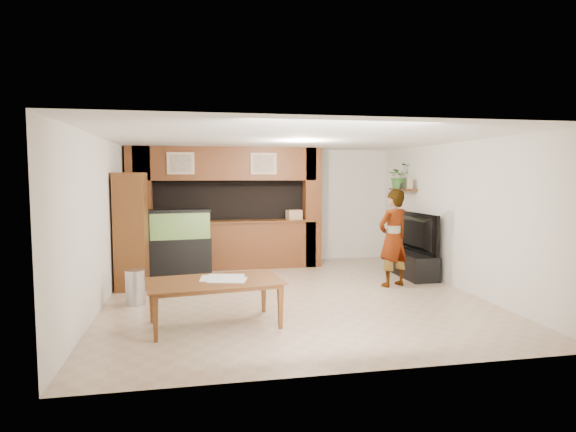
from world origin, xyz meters
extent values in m
plane|color=tan|center=(0.00, 0.00, 0.00)|extent=(6.50, 6.50, 0.00)
plane|color=white|center=(0.00, 0.00, 2.60)|extent=(6.50, 6.50, 0.00)
plane|color=silver|center=(0.00, 3.25, 1.30)|extent=(6.00, 0.00, 6.00)
plane|color=silver|center=(-3.00, 0.00, 1.30)|extent=(0.00, 6.50, 6.50)
plane|color=silver|center=(3.00, 0.00, 1.30)|extent=(0.00, 6.50, 6.50)
cube|color=brown|center=(-0.90, 2.45, 0.50)|extent=(3.80, 0.35, 1.00)
cube|color=brown|center=(-0.90, 2.45, 1.02)|extent=(3.80, 0.43, 0.04)
cube|color=brown|center=(-0.90, 2.45, 2.25)|extent=(3.80, 0.35, 0.70)
cube|color=brown|center=(-2.70, 2.45, 1.30)|extent=(0.50, 0.35, 2.60)
cube|color=brown|center=(0.95, 2.45, 1.30)|extent=(0.35, 0.35, 2.60)
cube|color=black|center=(-0.90, 3.00, 1.45)|extent=(4.20, 0.45, 0.85)
cube|color=tan|center=(-1.85, 2.26, 2.25)|extent=(0.55, 0.03, 0.45)
cube|color=tan|center=(-1.85, 2.24, 2.25)|extent=(0.43, 0.01, 0.35)
cube|color=tan|center=(-0.15, 2.26, 2.25)|extent=(0.55, 0.03, 0.45)
cube|color=tan|center=(-0.15, 2.24, 2.25)|extent=(0.43, 0.01, 0.35)
cylinder|color=black|center=(-2.97, 1.00, 1.90)|extent=(0.04, 0.25, 0.25)
cylinder|color=white|center=(-2.94, 1.00, 1.90)|extent=(0.01, 0.21, 0.21)
cube|color=brown|center=(2.85, 1.95, 1.70)|extent=(0.25, 0.90, 0.04)
cube|color=brown|center=(-2.70, 1.10, 1.03)|extent=(0.51, 0.84, 2.06)
cylinder|color=#B2B2B7|center=(-2.51, -0.12, 0.27)|extent=(0.30, 0.30, 0.55)
cube|color=black|center=(-1.89, 1.95, 0.38)|extent=(1.20, 0.45, 0.75)
cube|color=#2F7535|center=(-1.89, 1.95, 1.01)|extent=(1.15, 0.42, 0.52)
cube|color=black|center=(-1.89, 1.95, 1.30)|extent=(1.20, 0.45, 0.06)
cube|color=black|center=(2.65, 1.03, 0.24)|extent=(0.52, 1.42, 0.47)
imported|color=black|center=(2.65, 1.03, 0.87)|extent=(0.30, 1.38, 0.79)
cube|color=tan|center=(2.85, 1.60, 1.83)|extent=(0.06, 0.16, 0.22)
imported|color=#366F2C|center=(2.82, 2.10, 1.99)|extent=(0.57, 0.52, 0.54)
imported|color=tan|center=(1.93, 0.28, 0.88)|extent=(0.75, 0.62, 1.76)
cylinder|color=black|center=(1.98, 0.12, 1.80)|extent=(0.03, 0.10, 0.15)
imported|color=brown|center=(-1.34, -1.45, 0.31)|extent=(1.88, 1.21, 0.62)
cube|color=silver|center=(-1.25, -1.32, 0.62)|extent=(0.59, 0.46, 0.01)
cube|color=silver|center=(-1.17, -1.44, 0.62)|extent=(0.56, 0.46, 0.01)
cube|color=silver|center=(-1.19, -1.25, 0.62)|extent=(0.56, 0.46, 0.01)
cube|color=tan|center=(0.55, 2.45, 1.14)|extent=(0.36, 0.28, 0.21)
camera|label=1|loc=(-1.59, -7.80, 2.03)|focal=30.00mm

